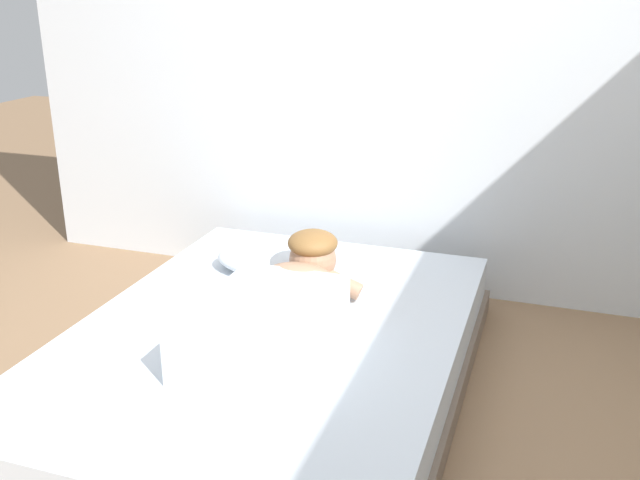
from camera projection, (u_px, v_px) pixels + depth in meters
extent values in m
plane|color=#8C6B4C|center=(310.00, 469.00, 2.29)|extent=(12.35, 12.35, 0.00)
cube|color=silver|center=(424.00, 33.00, 3.26)|extent=(4.18, 0.10, 2.50)
cube|color=#726051|center=(270.00, 379.00, 2.71)|extent=(1.42, 1.96, 0.11)
cube|color=silver|center=(269.00, 347.00, 2.66)|extent=(1.37, 1.90, 0.17)
ellipsoid|color=silver|center=(274.00, 260.00, 3.10)|extent=(0.52, 0.32, 0.11)
cube|color=silver|center=(264.00, 327.00, 2.43)|extent=(0.42, 0.64, 0.18)
ellipsoid|color=tan|center=(299.00, 284.00, 2.73)|extent=(0.32, 0.20, 0.16)
sphere|color=tan|center=(313.00, 259.00, 2.86)|extent=(0.19, 0.19, 0.19)
ellipsoid|color=olive|center=(313.00, 243.00, 2.83)|extent=(0.20, 0.20, 0.10)
cylinder|color=tan|center=(288.00, 274.00, 2.89)|extent=(0.23, 0.07, 0.14)
cylinder|color=tan|center=(335.00, 280.00, 2.83)|extent=(0.23, 0.07, 0.14)
cylinder|color=white|center=(320.00, 280.00, 2.95)|extent=(0.09, 0.09, 0.07)
torus|color=white|center=(333.00, 281.00, 2.93)|extent=(0.05, 0.01, 0.05)
cube|color=black|center=(189.00, 343.00, 2.50)|extent=(0.07, 0.14, 0.01)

